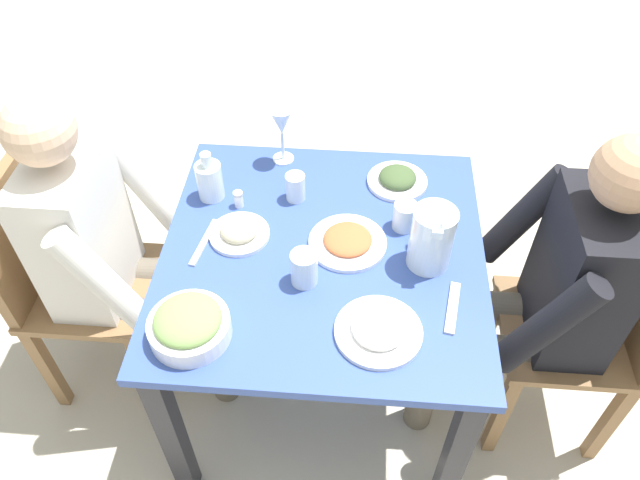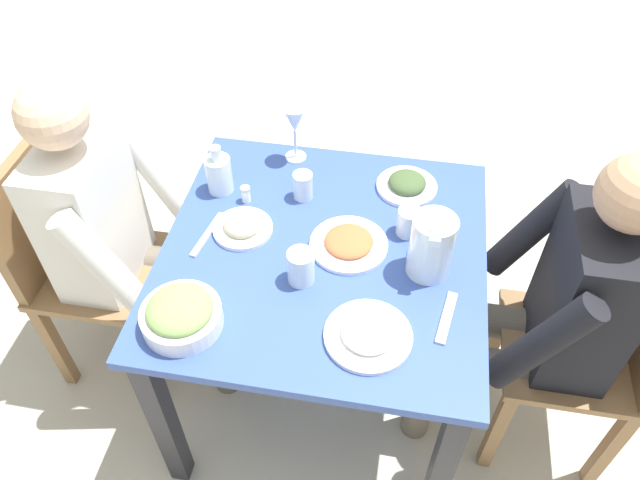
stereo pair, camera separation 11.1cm
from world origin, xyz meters
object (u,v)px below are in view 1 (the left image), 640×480
object	(u,v)px
chair_far	(66,276)
salt_shaker	(238,199)
dining_table	(323,277)
wine_glass	(281,124)
oil_carafe	(210,182)
diner_near	(542,289)
salad_bowl	(189,325)
plate_yoghurt	(379,329)
water_glass_center	(405,216)
water_glass_near_right	(304,268)
plate_dolmas	(397,179)
plate_beans	(239,232)
water_pitcher	(432,238)
chair_near	(598,324)
plate_rice_curry	(348,241)
diner_far	(116,249)
water_glass_far_right	(295,187)

from	to	relation	value
chair_far	salt_shaker	xyz separation A→B (m)	(0.14, -0.57, 0.26)
dining_table	wine_glass	bearing A→B (deg)	22.12
dining_table	oil_carafe	world-z (taller)	oil_carafe
diner_near	salad_bowl	xyz separation A→B (m)	(-0.29, 0.94, 0.12)
plate_yoghurt	water_glass_center	xyz separation A→B (m)	(0.39, -0.07, 0.03)
salad_bowl	water_glass_near_right	distance (m)	0.33
salad_bowl	salt_shaker	xyz separation A→B (m)	(0.48, -0.04, -0.01)
plate_dolmas	plate_beans	world-z (taller)	plate_beans
chair_far	plate_beans	xyz separation A→B (m)	(0.01, -0.59, 0.25)
salad_bowl	plate_dolmas	xyz separation A→B (m)	(0.62, -0.52, -0.03)
dining_table	water_pitcher	bearing A→B (deg)	-94.16
chair_near	plate_rice_curry	size ratio (longest dim) A/B	3.97
chair_far	plate_rice_curry	world-z (taller)	chair_far
diner_far	oil_carafe	xyz separation A→B (m)	(0.17, -0.27, 0.14)
chair_near	plate_yoghurt	bearing A→B (deg)	110.17
plate_yoghurt	water_glass_far_right	bearing A→B (deg)	28.16
plate_rice_curry	plate_dolmas	xyz separation A→B (m)	(0.28, -0.14, 0.00)
plate_rice_curry	plate_yoghurt	size ratio (longest dim) A/B	1.00
diner_near	plate_yoghurt	bearing A→B (deg)	117.77
salad_bowl	plate_rice_curry	bearing A→B (deg)	-47.89
diner_near	water_glass_far_right	size ratio (longest dim) A/B	13.31
plate_dolmas	water_glass_far_right	xyz separation A→B (m)	(-0.09, 0.31, 0.03)
dining_table	chair_far	bearing A→B (deg)	88.03
diner_near	water_glass_center	bearing A→B (deg)	70.81
wine_glass	chair_near	bearing A→B (deg)	-112.98
water_pitcher	salt_shaker	xyz separation A→B (m)	(0.19, 0.57, -0.07)
salad_bowl	oil_carafe	size ratio (longest dim) A/B	1.26
water_glass_center	salt_shaker	xyz separation A→B (m)	(0.05, 0.50, -0.02)
dining_table	diner_near	size ratio (longest dim) A/B	0.77
water_glass_near_right	oil_carafe	bearing A→B (deg)	45.08
water_glass_far_right	oil_carafe	xyz separation A→B (m)	(-0.01, 0.26, 0.01)
chair_far	water_glass_near_right	size ratio (longest dim) A/B	8.75
water_glass_near_right	water_glass_center	size ratio (longest dim) A/B	1.18
chair_near	water_glass_center	bearing A→B (deg)	77.01
plate_yoghurt	chair_far	bearing A→B (deg)	73.06
water_glass_near_right	diner_near	bearing A→B (deg)	-82.42
plate_rice_curry	water_glass_near_right	size ratio (longest dim) A/B	2.20
plate_beans	water_glass_near_right	xyz separation A→B (m)	(-0.15, -0.21, 0.03)
salad_bowl	water_glass_near_right	xyz separation A→B (m)	(0.20, -0.27, 0.01)
chair_near	oil_carafe	xyz separation A→B (m)	(0.23, 1.20, 0.29)
dining_table	diner_far	world-z (taller)	diner_far
wine_glass	water_glass_far_right	bearing A→B (deg)	-161.72
plate_dolmas	wine_glass	bearing A→B (deg)	76.49
diner_near	plate_rice_curry	distance (m)	0.58
salt_shaker	diner_near	bearing A→B (deg)	-101.93
salad_bowl	oil_carafe	xyz separation A→B (m)	(0.52, 0.05, 0.01)
chair_near	plate_yoghurt	xyz separation A→B (m)	(-0.25, 0.68, 0.25)
diner_near	salad_bowl	bearing A→B (deg)	107.02
diner_far	water_glass_far_right	bearing A→B (deg)	-70.97
salad_bowl	salt_shaker	size ratio (longest dim) A/B	3.83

